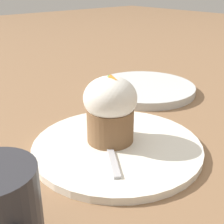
% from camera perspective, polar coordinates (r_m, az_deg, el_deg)
% --- Properties ---
extents(ground_plane, '(4.00, 4.00, 0.00)m').
position_cam_1_polar(ground_plane, '(0.50, 0.91, -6.93)').
color(ground_plane, '#846042').
extents(dessert_plate, '(0.27, 0.27, 0.01)m').
position_cam_1_polar(dessert_plate, '(0.50, 0.91, -6.36)').
color(dessert_plate, white).
rests_on(dessert_plate, ground_plane).
extents(carrot_cake, '(0.08, 0.08, 0.11)m').
position_cam_1_polar(carrot_cake, '(0.48, 0.00, 0.72)').
color(carrot_cake, brown).
rests_on(carrot_cake, dessert_plate).
extents(spoon, '(0.11, 0.08, 0.01)m').
position_cam_1_polar(spoon, '(0.48, -0.51, -6.22)').
color(spoon, '#B7B7BC').
rests_on(spoon, dessert_plate).
extents(coffee_cup, '(0.11, 0.08, 0.11)m').
position_cam_1_polar(coffee_cup, '(0.30, -19.81, -18.72)').
color(coffee_cup, '#2D2D33').
rests_on(coffee_cup, ground_plane).
extents(side_plate, '(0.24, 0.24, 0.02)m').
position_cam_1_polar(side_plate, '(0.75, 5.93, 4.31)').
color(side_plate, silver).
rests_on(side_plate, ground_plane).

